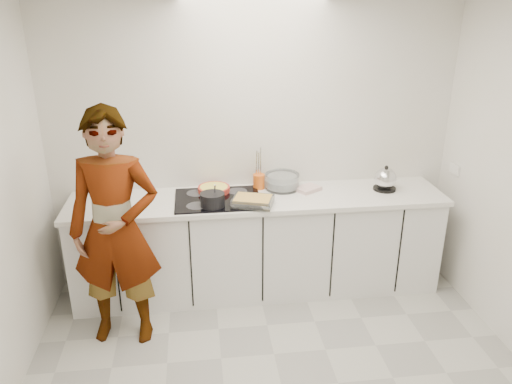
{
  "coord_description": "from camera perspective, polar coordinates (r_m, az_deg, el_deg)",
  "views": [
    {
      "loc": [
        -0.52,
        -2.65,
        2.54
      ],
      "look_at": [
        -0.05,
        1.05,
        1.05
      ],
      "focal_mm": 35.0,
      "sensor_mm": 36.0,
      "label": 1
    }
  ],
  "objects": [
    {
      "name": "saucepan",
      "position": [
        4.07,
        -4.99,
        -0.87
      ],
      "size": [
        0.23,
        0.23,
        0.19
      ],
      "color": "black",
      "rests_on": "hob"
    },
    {
      "name": "hob",
      "position": [
        4.24,
        -4.38,
        -0.81
      ],
      "size": [
        0.72,
        0.54,
        0.01
      ],
      "primitive_type": "cube",
      "color": "black",
      "rests_on": "countertop"
    },
    {
      "name": "kettle",
      "position": [
        4.56,
        14.56,
        1.38
      ],
      "size": [
        0.21,
        0.21,
        0.23
      ],
      "color": "black",
      "rests_on": "countertop"
    },
    {
      "name": "tea_towel",
      "position": [
        4.45,
        5.97,
        0.37
      ],
      "size": [
        0.26,
        0.24,
        0.03
      ],
      "primitive_type": "cube",
      "rotation": [
        0.0,
        0.0,
        0.57
      ],
      "color": "white",
      "rests_on": "countertop"
    },
    {
      "name": "base_cabinets",
      "position": [
        4.49,
        0.27,
        -6.19
      ],
      "size": [
        3.2,
        0.58,
        0.87
      ],
      "primitive_type": "cube",
      "color": "white",
      "rests_on": "floor"
    },
    {
      "name": "utensil_crock",
      "position": [
        4.46,
        0.33,
        1.22
      ],
      "size": [
        0.14,
        0.14,
        0.13
      ],
      "primitive_type": "cylinder",
      "rotation": [
        0.0,
        0.0,
        -0.36
      ],
      "color": "orange",
      "rests_on": "countertop"
    },
    {
      "name": "wall_back",
      "position": [
        4.46,
        -0.25,
        5.62
      ],
      "size": [
        3.6,
        0.0,
        2.6
      ],
      "primitive_type": "cube",
      "color": "white",
      "rests_on": "ground"
    },
    {
      "name": "baking_dish",
      "position": [
        4.09,
        -0.37,
        -0.99
      ],
      "size": [
        0.38,
        0.33,
        0.06
      ],
      "color": "silver",
      "rests_on": "hob"
    },
    {
      "name": "tart_dish",
      "position": [
        4.38,
        -4.84,
        0.38
      ],
      "size": [
        0.36,
        0.36,
        0.05
      ],
      "color": "red",
      "rests_on": "hob"
    },
    {
      "name": "mixing_bowl",
      "position": [
        4.46,
        3.01,
        1.16
      ],
      "size": [
        0.32,
        0.32,
        0.14
      ],
      "color": "silver",
      "rests_on": "countertop"
    },
    {
      "name": "countertop",
      "position": [
        4.3,
        0.28,
        -0.82
      ],
      "size": [
        3.24,
        0.64,
        0.04
      ],
      "primitive_type": "cube",
      "color": "white",
      "rests_on": "base_cabinets"
    },
    {
      "name": "cook",
      "position": [
        3.82,
        -15.78,
        -4.22
      ],
      "size": [
        0.71,
        0.51,
        1.84
      ],
      "primitive_type": "imported",
      "rotation": [
        0.0,
        0.0,
        -0.11
      ],
      "color": "white",
      "rests_on": "floor"
    }
  ]
}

